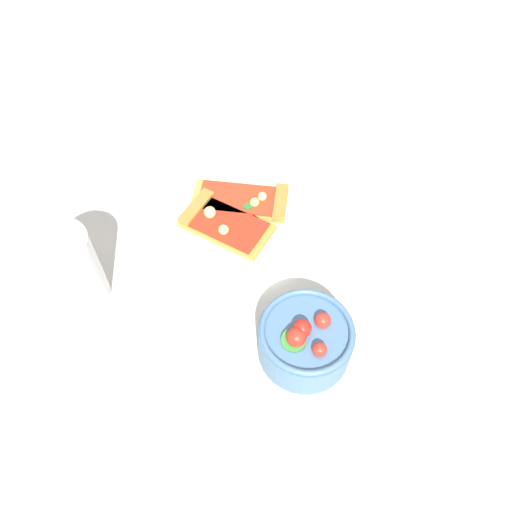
{
  "coord_description": "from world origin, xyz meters",
  "views": [
    {
      "loc": [
        0.46,
        0.2,
        0.64
      ],
      "look_at": [
        0.05,
        0.06,
        0.03
      ],
      "focal_mm": 35.82,
      "sensor_mm": 36.0,
      "label": 1
    }
  ],
  "objects": [
    {
      "name": "ground_plane",
      "position": [
        0.0,
        0.0,
        0.0
      ],
      "size": [
        2.4,
        2.4,
        0.0
      ],
      "primitive_type": "plane",
      "color": "beige",
      "rests_on": "ground"
    },
    {
      "name": "plate",
      "position": [
        -0.03,
        0.0,
        0.01
      ],
      "size": [
        0.28,
        0.28,
        0.01
      ],
      "primitive_type": "cylinder",
      "color": "white",
      "rests_on": "ground_plane"
    },
    {
      "name": "pizza_slice_near",
      "position": [
        -0.01,
        -0.01,
        0.02
      ],
      "size": [
        0.1,
        0.15,
        0.03
      ],
      "color": "gold",
      "rests_on": "plate"
    },
    {
      "name": "pizza_slice_far",
      "position": [
        -0.06,
        0.01,
        0.02
      ],
      "size": [
        0.1,
        0.16,
        0.02
      ],
      "color": "gold",
      "rests_on": "plate"
    },
    {
      "name": "salad_bowl",
      "position": [
        0.16,
        0.17,
        0.03
      ],
      "size": [
        0.12,
        0.12,
        0.08
      ],
      "color": "#4C7299",
      "rests_on": "ground_plane"
    },
    {
      "name": "soda_glass",
      "position": [
        0.17,
        -0.16,
        0.06
      ],
      "size": [
        0.08,
        0.08,
        0.13
      ],
      "color": "silver",
      "rests_on": "ground_plane"
    },
    {
      "name": "paper_napkin",
      "position": [
        -0.1,
        0.24,
        0.0
      ],
      "size": [
        0.16,
        0.12,
        0.0
      ],
      "primitive_type": "cube",
      "rotation": [
        0.0,
        0.0,
        -0.07
      ],
      "color": "silver",
      "rests_on": "ground_plane"
    }
  ]
}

